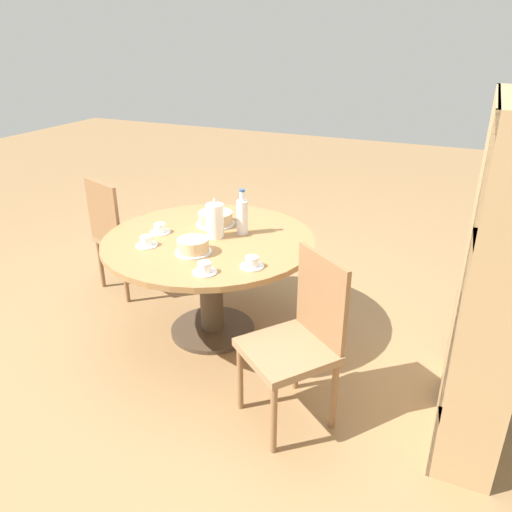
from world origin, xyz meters
TOP-DOWN VIEW (x-y plane):
  - ground_plane at (0.00, 0.00)m, footprint 14.00×14.00m
  - dining_table at (0.00, 0.00)m, footprint 1.36×1.36m
  - chair_a at (-0.27, -0.93)m, footprint 0.54×0.54m
  - chair_b at (0.53, 0.80)m, footprint 0.59×0.59m
  - bookshelf at (0.20, 1.63)m, footprint 0.98×0.28m
  - coffee_pot at (-0.03, 0.03)m, footprint 0.11×0.11m
  - water_bottle at (-0.15, 0.16)m, footprint 0.07×0.07m
  - cake_main at (-0.23, -0.07)m, footprint 0.26×0.26m
  - cake_second at (0.25, 0.03)m, footprint 0.22×0.22m
  - cup_a at (0.05, -0.34)m, footprint 0.14×0.14m
  - cup_b at (0.27, -0.29)m, footprint 0.14×0.14m
  - cup_c at (0.28, 0.43)m, footprint 0.14×0.14m
  - cup_d at (0.45, 0.22)m, footprint 0.14×0.14m

SIDE VIEW (x-z plane):
  - ground_plane at x=0.00m, z-range 0.00..0.00m
  - chair_a at x=-0.27m, z-range 0.03..0.94m
  - chair_b at x=0.53m, z-range 0.03..0.94m
  - dining_table at x=0.00m, z-range 0.20..0.91m
  - cup_a at x=0.05m, z-range 0.70..0.76m
  - cup_b at x=0.27m, z-range 0.70..0.76m
  - cup_c at x=0.28m, z-range 0.70..0.76m
  - cup_d at x=0.45m, z-range 0.70..0.76m
  - cake_main at x=-0.23m, z-range 0.70..0.79m
  - cake_second at x=0.25m, z-range 0.70..0.79m
  - coffee_pot at x=-0.03m, z-range 0.69..0.95m
  - water_bottle at x=-0.15m, z-range 0.68..0.97m
  - bookshelf at x=0.20m, z-range -0.01..1.67m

